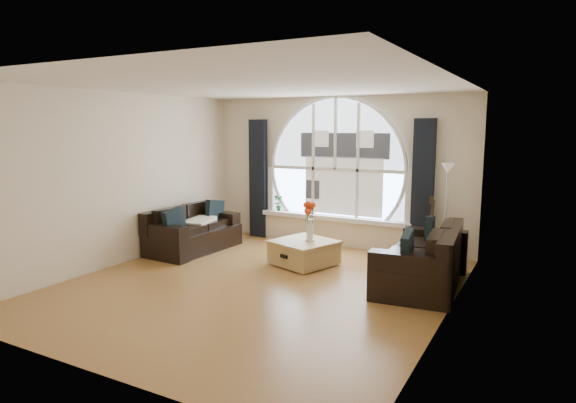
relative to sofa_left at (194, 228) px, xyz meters
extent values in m
cube|color=brown|center=(2.01, -1.12, -0.40)|extent=(5.00, 5.50, 0.01)
cube|color=silver|center=(2.01, -1.12, 2.30)|extent=(5.00, 5.50, 0.01)
cube|color=beige|center=(2.01, 1.63, 0.95)|extent=(5.00, 0.01, 2.70)
cube|color=beige|center=(2.01, -3.87, 0.95)|extent=(5.00, 0.01, 2.70)
cube|color=beige|center=(-0.49, -1.12, 0.95)|extent=(0.01, 5.50, 2.70)
cube|color=beige|center=(4.51, -1.12, 0.95)|extent=(0.01, 5.50, 2.70)
cube|color=silver|center=(4.21, -1.12, 1.95)|extent=(0.92, 5.50, 0.72)
cube|color=silver|center=(2.01, 1.60, 1.23)|extent=(2.60, 0.06, 2.15)
cube|color=white|center=(2.01, 1.53, 0.11)|extent=(2.90, 0.22, 0.08)
cube|color=white|center=(2.01, 1.57, 1.23)|extent=(2.76, 0.08, 2.15)
cube|color=silver|center=(2.16, 1.58, 1.10)|extent=(1.70, 0.02, 1.50)
cube|color=black|center=(0.41, 1.51, 0.75)|extent=(0.35, 0.12, 2.30)
cube|color=black|center=(3.61, 1.51, 0.75)|extent=(0.35, 0.12, 2.30)
cube|color=black|center=(0.00, 0.00, 0.00)|extent=(0.92, 1.74, 0.76)
cube|color=black|center=(3.99, -0.04, 0.00)|extent=(1.10, 1.93, 0.82)
cube|color=tan|center=(2.11, 0.11, -0.19)|extent=(1.11, 1.11, 0.43)
cube|color=silver|center=(-0.02, 0.09, 0.10)|extent=(0.63, 0.63, 0.10)
cube|color=white|center=(2.20, 0.14, 0.38)|extent=(0.24, 0.24, 0.70)
cube|color=#B2B2B2|center=(4.03, 1.27, 0.40)|extent=(0.24, 0.24, 1.60)
cube|color=olive|center=(3.80, 1.43, 0.13)|extent=(0.38, 0.27, 1.06)
imported|color=#1E6023|center=(0.84, 1.53, 0.31)|extent=(0.21, 0.18, 0.33)
camera|label=1|loc=(5.49, -6.65, 1.77)|focal=30.72mm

